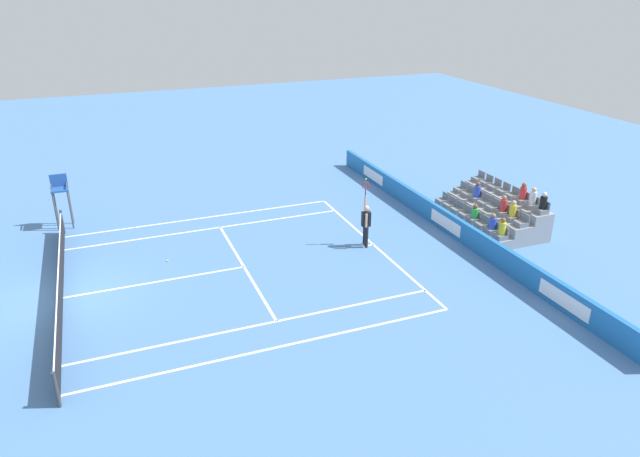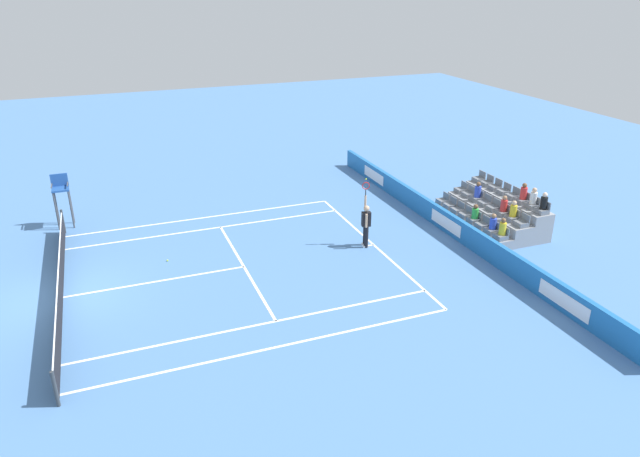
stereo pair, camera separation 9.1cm
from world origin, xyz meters
The scene contains 15 objects.
ground_plane centered at (0.00, 0.00, 0.00)m, with size 80.00×80.00×0.00m, color #4C7AB2.
line_baseline centered at (0.00, -11.89, 0.00)m, with size 10.97×0.10×0.01m, color white.
line_service centered at (0.00, -6.40, 0.00)m, with size 8.23×0.10×0.01m, color white.
line_centre_service centered at (0.00, -3.20, 0.00)m, with size 0.10×6.40×0.01m, color white.
line_singles_sideline_left centered at (4.12, -5.95, 0.00)m, with size 0.10×11.89×0.01m, color white.
line_singles_sideline_right centered at (-4.12, -5.95, 0.00)m, with size 0.10×11.89×0.01m, color white.
line_doubles_sideline_left centered at (5.49, -5.95, 0.00)m, with size 0.10×11.89×0.01m, color white.
line_doubles_sideline_right centered at (-5.49, -5.95, 0.00)m, with size 0.10×11.89×0.01m, color white.
line_centre_mark centered at (0.00, -11.79, 0.00)m, with size 0.10×0.20×0.01m, color white.
sponsor_barrier centered at (0.00, -15.42, 0.46)m, with size 21.04×0.22×0.93m.
tennis_net centered at (0.00, 0.00, 0.49)m, with size 11.97×0.10×1.07m.
tennis_player centered at (0.02, -11.52, 0.99)m, with size 0.51×0.40×2.85m.
umpire_chair centered at (6.76, -0.08, 1.52)m, with size 0.70×0.70×2.34m.
stadium_stand centered at (-0.04, -17.73, 0.56)m, with size 4.96×2.85×2.17m.
loose_tennis_ball centered at (1.53, -3.75, 0.03)m, with size 0.07×0.07×0.07m, color #D1E533.
Camera 2 is at (-19.47, -1.95, 10.11)m, focal length 32.64 mm.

